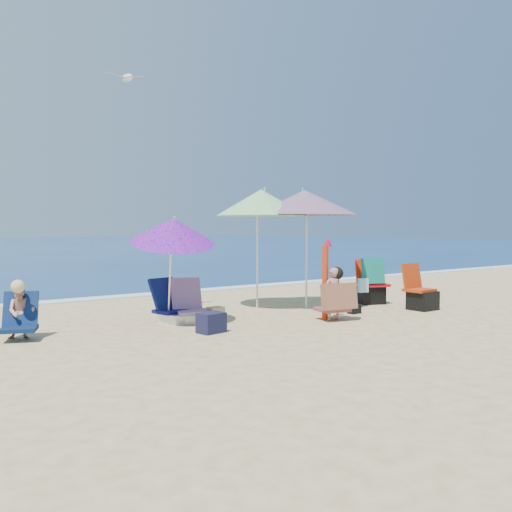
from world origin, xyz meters
TOP-DOWN VIEW (x-y plane):
  - ground at (0.00, 0.00)m, footprint 120.00×120.00m
  - foam at (0.00, 5.10)m, footprint 120.00×0.50m
  - umbrella_turquoise at (1.17, 1.38)m, footprint 2.72×2.72m
  - umbrella_striped at (0.46, 1.86)m, footprint 2.35×2.35m
  - umbrella_blue at (-1.84, 1.16)m, footprint 1.77×1.80m
  - furled_umbrella at (0.54, 0.11)m, footprint 0.19×0.16m
  - chair_navy at (-1.68, 1.49)m, footprint 0.68×0.82m
  - chair_rainbow at (-1.49, 1.37)m, footprint 0.74×0.83m
  - camp_chair_left at (2.87, -0.12)m, footprint 0.56×0.56m
  - camp_chair_right at (2.72, 1.04)m, footprint 0.92×0.72m
  - person_center at (0.62, -0.04)m, footprint 0.66×0.62m
  - person_left at (-4.13, 1.50)m, footprint 0.64×0.68m
  - bag_navy_a at (-1.67, 0.29)m, footprint 0.44×0.35m
  - bag_tan at (-1.03, 1.19)m, footprint 0.30×0.22m
  - bag_black_b at (1.47, 0.31)m, footprint 0.23×0.16m
  - orange_item at (3.53, 0.05)m, footprint 0.21×0.13m
  - seagull at (-2.05, 2.45)m, footprint 0.68×0.34m

SIDE VIEW (x-z plane):
  - ground at x=0.00m, z-range 0.00..0.00m
  - orange_item at x=3.53m, z-range 0.00..0.03m
  - foam at x=0.00m, z-range 0.00..0.04m
  - bag_black_b at x=1.47m, z-range 0.00..0.17m
  - bag_tan at x=-1.03m, z-range 0.00..0.24m
  - bag_navy_a at x=-1.67m, z-range 0.00..0.31m
  - chair_rainbow at x=-1.49m, z-range -0.17..0.56m
  - chair_navy at x=-1.68m, z-range -0.17..0.56m
  - camp_chair_left at x=2.87m, z-range -0.18..0.72m
  - camp_chair_right at x=2.72m, z-range -0.14..0.84m
  - person_left at x=-4.13m, z-range -0.04..0.83m
  - person_center at x=0.62m, z-range -0.01..0.91m
  - furled_umbrella at x=0.54m, z-range 0.07..1.50m
  - umbrella_blue at x=-1.84m, z-range 0.61..2.50m
  - umbrella_striped at x=0.46m, z-range 0.89..3.28m
  - umbrella_turquoise at x=1.17m, z-range 0.90..3.28m
  - seagull at x=-2.05m, z-range 4.17..4.30m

